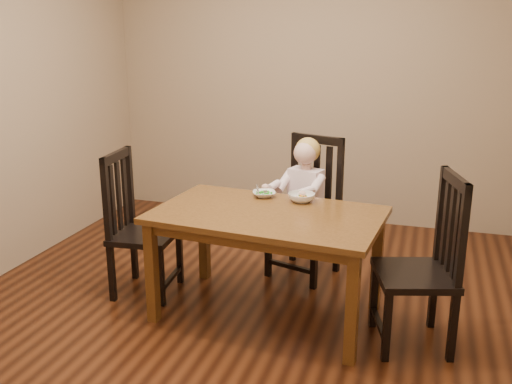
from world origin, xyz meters
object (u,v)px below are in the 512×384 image
(bowl_veg, at_px, (302,197))
(dining_table, at_px, (267,225))
(chair_child, at_px, (307,209))
(chair_right, at_px, (424,266))
(bowl_peas, at_px, (264,194))
(chair_left, at_px, (138,227))
(toddler, at_px, (304,193))

(bowl_veg, bearing_deg, dining_table, -118.39)
(chair_child, xyz_separation_m, chair_right, (0.89, -0.85, -0.00))
(chair_right, bearing_deg, bowl_veg, 49.57)
(bowl_peas, bearing_deg, chair_left, -163.65)
(chair_right, xyz_separation_m, toddler, (-0.91, 0.80, 0.15))
(bowl_veg, bearing_deg, toddler, 99.73)
(chair_right, bearing_deg, dining_table, 69.08)
(dining_table, xyz_separation_m, bowl_peas, (-0.12, 0.33, 0.10))
(chair_left, bearing_deg, toddler, 115.83)
(dining_table, distance_m, toddler, 0.72)
(chair_right, relative_size, bowl_peas, 6.76)
(dining_table, relative_size, chair_child, 1.42)
(toddler, relative_size, bowl_veg, 3.09)
(bowl_peas, bearing_deg, chair_child, 63.66)
(toddler, bearing_deg, bowl_peas, 79.29)
(dining_table, distance_m, bowl_peas, 0.36)
(chair_right, height_order, toddler, chair_right)
(bowl_veg, bearing_deg, chair_left, -169.04)
(dining_table, xyz_separation_m, chair_child, (0.10, 0.77, -0.13))
(dining_table, xyz_separation_m, bowl_veg, (0.16, 0.29, 0.11))
(bowl_peas, xyz_separation_m, bowl_veg, (0.28, -0.03, 0.01))
(chair_left, bearing_deg, chair_child, 117.45)
(dining_table, bearing_deg, bowl_peas, 109.93)
(dining_table, xyz_separation_m, chair_right, (0.99, -0.08, -0.13))
(chair_left, height_order, bowl_veg, chair_left)
(chair_child, height_order, chair_right, chair_child)
(dining_table, distance_m, chair_child, 0.79)
(chair_left, xyz_separation_m, toddler, (1.07, 0.65, 0.16))
(toddler, bearing_deg, chair_child, -90.00)
(chair_left, bearing_deg, bowl_peas, 101.10)
(dining_table, xyz_separation_m, toddler, (0.09, 0.72, 0.02))
(dining_table, relative_size, toddler, 2.70)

